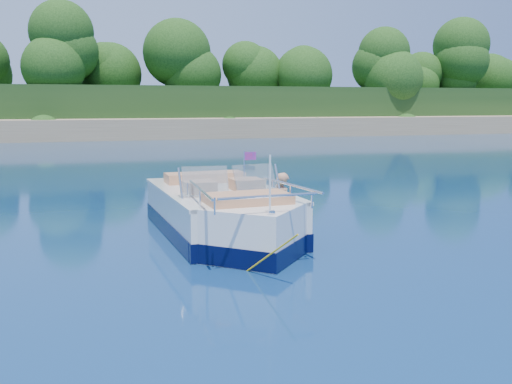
% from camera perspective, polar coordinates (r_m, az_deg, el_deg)
% --- Properties ---
extents(ground, '(160.00, 160.00, 0.00)m').
position_cam_1_polar(ground, '(8.71, 8.08, -9.08)').
color(ground, '#0B254F').
rests_on(ground, ground).
extents(shoreline, '(170.00, 59.00, 6.00)m').
position_cam_1_polar(shoreline, '(71.37, -14.23, 7.28)').
color(shoreline, '#8C7351').
rests_on(shoreline, ground).
extents(treeline, '(150.00, 7.12, 8.19)m').
position_cam_1_polar(treeline, '(48.72, -13.01, 12.07)').
color(treeline, '#322110').
rests_on(treeline, ground).
extents(motorboat, '(2.51, 6.36, 2.12)m').
position_cam_1_polar(motorboat, '(11.42, -3.08, -2.54)').
color(motorboat, white).
rests_on(motorboat, ground).
extents(tow_tube, '(1.61, 1.61, 0.35)m').
position_cam_1_polar(tow_tube, '(13.36, 2.91, -2.27)').
color(tow_tube, '#FFF400').
rests_on(tow_tube, ground).
extents(boy, '(0.63, 0.95, 1.72)m').
position_cam_1_polar(boy, '(13.31, 2.40, -2.69)').
color(boy, tan).
rests_on(boy, ground).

